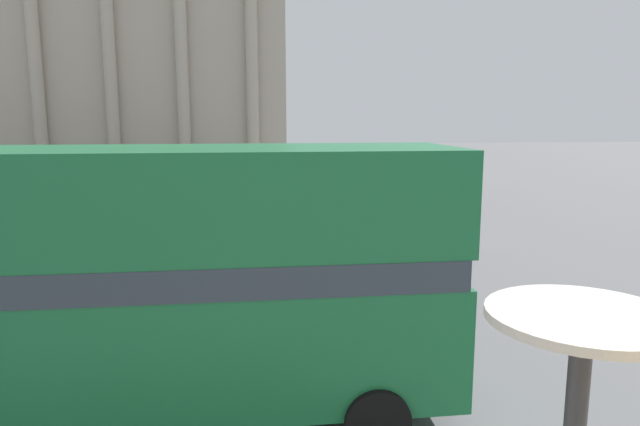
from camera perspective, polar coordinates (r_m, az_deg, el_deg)
The scene contains 9 objects.
double_decker_bus at distance 9.08m, azimuth -19.27°, elevation -6.12°, with size 10.14×2.67×4.31m.
cafe_dining_table at distance 2.04m, azimuth 24.51°, elevation -14.21°, with size 0.60×0.60×0.73m.
plaza_building_left at distance 50.54m, azimuth -18.66°, elevation 13.38°, with size 25.66×13.17×17.03m.
traffic_light_near at distance 14.82m, azimuth -26.35°, elevation 0.06°, with size 0.42×0.24×3.92m.
traffic_light_mid at distance 21.97m, azimuth -0.97°, elevation 2.77°, with size 0.42×0.24×3.25m.
car_navy at distance 27.12m, azimuth 1.66°, elevation 1.00°, with size 4.20×1.93×1.35m.
car_white at distance 21.87m, azimuth 8.84°, elevation -1.20°, with size 4.20×1.93×1.35m.
pedestrian_grey at distance 31.14m, azimuth -15.62°, elevation 2.33°, with size 0.32×0.32×1.75m.
pedestrian_white at distance 21.75m, azimuth -13.57°, elevation -0.76°, with size 0.32×0.32×1.65m.
Camera 1 is at (0.07, -1.92, 4.76)m, focal length 32.00 mm.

